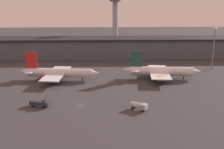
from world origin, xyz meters
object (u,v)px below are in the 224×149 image
(service_vehicle_1, at_px, (139,106))
(control_tower, at_px, (115,16))
(service_vehicle_0, at_px, (40,103))
(airplane_1, at_px, (161,71))
(airplane_0, at_px, (59,73))

(service_vehicle_1, bearing_deg, control_tower, 121.46)
(service_vehicle_1, xyz_separation_m, control_tower, (-2.62, 136.49, 23.84))
(service_vehicle_0, xyz_separation_m, control_tower, (34.34, 132.00, 24.05))
(airplane_1, height_order, service_vehicle_1, airplane_1)
(control_tower, bearing_deg, airplane_1, -78.71)
(service_vehicle_0, height_order, service_vehicle_1, service_vehicle_0)
(airplane_1, relative_size, service_vehicle_0, 4.93)
(airplane_1, xyz_separation_m, service_vehicle_0, (-53.44, -36.36, -2.44))
(service_vehicle_1, bearing_deg, service_vehicle_0, -156.55)
(airplane_1, bearing_deg, control_tower, 106.97)
(service_vehicle_0, bearing_deg, airplane_0, 104.38)
(airplane_1, distance_m, control_tower, 99.90)
(airplane_0, distance_m, control_tower, 103.81)
(service_vehicle_0, xyz_separation_m, service_vehicle_1, (36.97, -4.48, 0.21))
(airplane_0, xyz_separation_m, airplane_1, (51.65, 0.49, 0.18))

